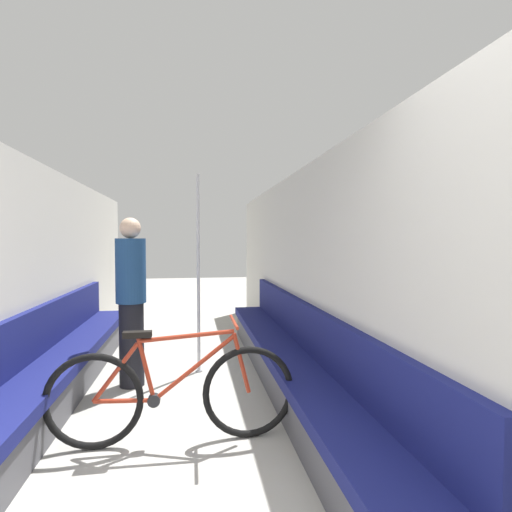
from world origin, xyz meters
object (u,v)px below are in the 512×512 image
object	(u,v)px
bench_seat_row_left	(50,376)
bicycle	(173,394)
passenger_standing	(131,299)
bench_seat_row_right	(290,364)
grab_pole_near	(198,276)

from	to	relation	value
bench_seat_row_left	bicycle	size ratio (longest dim) A/B	2.81
bicycle	passenger_standing	bearing A→B (deg)	112.78
bench_seat_row_right	bicycle	bearing A→B (deg)	-143.10
bench_seat_row_right	grab_pole_near	xyz separation A→B (m)	(-0.87, 0.77, 0.80)
bench_seat_row_left	passenger_standing	world-z (taller)	passenger_standing
bench_seat_row_left	passenger_standing	xyz separation A→B (m)	(0.64, 0.44, 0.60)
bench_seat_row_left	passenger_standing	size ratio (longest dim) A/B	2.95
bench_seat_row_right	passenger_standing	bearing A→B (deg)	164.00
grab_pole_near	passenger_standing	bearing A→B (deg)	-154.33
bicycle	bench_seat_row_left	bearing A→B (deg)	146.01
bench_seat_row_right	bicycle	size ratio (longest dim) A/B	2.81
bench_seat_row_left	bench_seat_row_right	distance (m)	2.19
bench_seat_row_left	grab_pole_near	xyz separation A→B (m)	(1.32, 0.77, 0.80)
passenger_standing	bench_seat_row_right	bearing A→B (deg)	-82.96
bench_seat_row_left	bicycle	bearing A→B (deg)	-36.28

